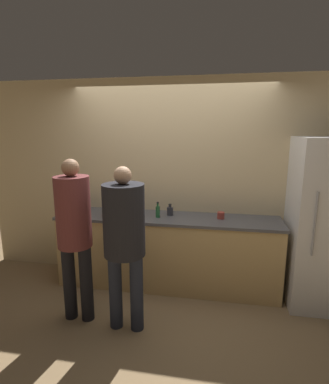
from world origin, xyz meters
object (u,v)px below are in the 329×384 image
at_px(bottle_dark, 170,211).
at_px(utensil_crock, 76,204).
at_px(person_left, 74,228).
at_px(bottle_green, 158,211).
at_px(refrigerator, 326,224).
at_px(fruit_bowl, 114,212).
at_px(cup_red, 221,215).
at_px(person_center, 124,233).

bearing_deg(bottle_dark, utensil_crock, 178.07).
bearing_deg(person_left, utensil_crock, 115.40).
xyz_separation_m(person_left, bottle_green, (0.69, 0.80, -0.02)).
bearing_deg(refrigerator, person_left, -162.97).
distance_m(fruit_bowl, cup_red, 1.31).
height_order(refrigerator, person_left, refrigerator).
bearing_deg(cup_red, utensil_crock, 177.59).
relative_size(person_left, cup_red, 19.78).
bearing_deg(fruit_bowl, bottle_green, 5.16).
bearing_deg(person_center, refrigerator, 22.59).
xyz_separation_m(person_center, bottle_green, (0.15, 0.86, -0.01)).
xyz_separation_m(refrigerator, person_left, (-2.58, -0.79, 0.06)).
distance_m(bottle_dark, cup_red, 0.63).
distance_m(person_left, person_center, 0.54).
bearing_deg(utensil_crock, bottle_dark, -1.93).
relative_size(refrigerator, fruit_bowl, 6.81).
xyz_separation_m(person_center, fruit_bowl, (-0.40, 0.81, -0.04)).
distance_m(refrigerator, fruit_bowl, 2.44).
distance_m(fruit_bowl, bottle_dark, 0.70).
xyz_separation_m(refrigerator, bottle_dark, (-1.76, 0.13, 0.02)).
relative_size(person_center, utensil_crock, 6.17).
bearing_deg(cup_red, refrigerator, -4.82).
bearing_deg(utensil_crock, cup_red, -2.41).
height_order(refrigerator, fruit_bowl, refrigerator).
relative_size(person_left, utensil_crock, 6.37).
height_order(person_left, person_center, person_left).
xyz_separation_m(fruit_bowl, cup_red, (1.30, 0.13, -0.01)).
bearing_deg(bottle_green, person_left, -130.51).
bearing_deg(bottle_dark, fruit_bowl, -165.84).
height_order(refrigerator, bottle_green, refrigerator).
height_order(fruit_bowl, utensil_crock, utensil_crock).
bearing_deg(person_left, person_center, -6.24).
xyz_separation_m(person_left, bottle_dark, (0.82, 0.92, -0.04)).
bearing_deg(person_left, bottle_dark, 48.50).
relative_size(fruit_bowl, bottle_green, 1.44).
distance_m(refrigerator, person_left, 2.70).
xyz_separation_m(bottle_dark, cup_red, (0.63, -0.04, -0.02)).
xyz_separation_m(utensil_crock, cup_red, (1.90, -0.08, -0.04)).
distance_m(refrigerator, person_center, 2.21).
height_order(person_left, cup_red, person_left).
relative_size(fruit_bowl, utensil_crock, 1.04).
xyz_separation_m(refrigerator, cup_red, (-1.14, 0.10, 0.01)).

